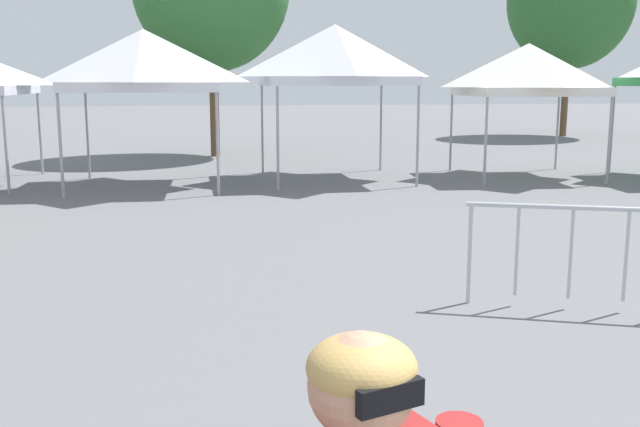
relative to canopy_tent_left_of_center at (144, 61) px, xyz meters
The scene contains 5 objects.
canopy_tent_left_of_center is the anchor object (origin of this frame).
canopy_tent_behind_center 4.28m from the canopy_tent_left_of_center, ahead, with size 3.32×3.32×3.56m.
canopy_tent_behind_right 8.84m from the canopy_tent_left_of_center, ahead, with size 3.15×3.15×3.16m.
tree_behind_tents_left 20.63m from the canopy_tent_left_of_center, 38.02° to the left, with size 5.07×5.07×8.33m.
crowd_barrier_mid_lot 11.03m from the canopy_tent_left_of_center, 63.32° to the right, with size 1.98×0.80×1.08m.
Camera 1 is at (-1.37, -0.14, 2.29)m, focal length 41.20 mm.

